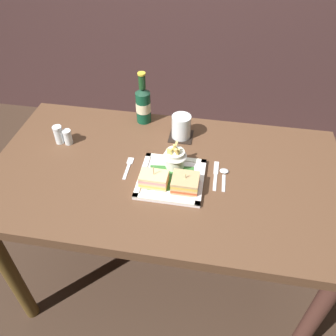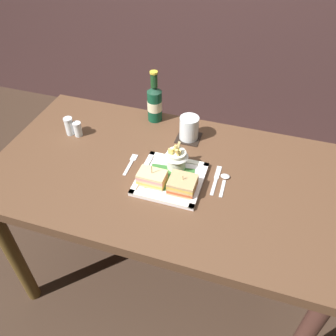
# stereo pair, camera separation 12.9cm
# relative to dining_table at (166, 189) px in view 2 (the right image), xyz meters

# --- Properties ---
(ground_plane) EXTENTS (6.00, 6.00, 0.00)m
(ground_plane) POSITION_rel_dining_table_xyz_m (0.00, 0.00, -0.67)
(ground_plane) COLOR #3A291E
(dining_table) EXTENTS (1.37, 0.76, 0.77)m
(dining_table) POSITION_rel_dining_table_xyz_m (0.00, 0.00, 0.00)
(dining_table) COLOR brown
(dining_table) RESTS_ON ground_plane
(square_plate) EXTENTS (0.24, 0.24, 0.02)m
(square_plate) POSITION_rel_dining_table_xyz_m (0.03, -0.04, 0.10)
(square_plate) COLOR white
(square_plate) RESTS_ON dining_table
(sandwich_half_left) EXTENTS (0.10, 0.07, 0.08)m
(sandwich_half_left) POSITION_rel_dining_table_xyz_m (-0.03, -0.08, 0.13)
(sandwich_half_left) COLOR #DBB57D
(sandwich_half_left) RESTS_ON square_plate
(sandwich_half_right) EXTENTS (0.10, 0.09, 0.07)m
(sandwich_half_right) POSITION_rel_dining_table_xyz_m (0.09, -0.08, 0.13)
(sandwich_half_right) COLOR tan
(sandwich_half_right) RESTS_ON square_plate
(fries_cup) EXTENTS (0.09, 0.09, 0.11)m
(fries_cup) POSITION_rel_dining_table_xyz_m (0.03, 0.03, 0.16)
(fries_cup) COLOR silver
(fries_cup) RESTS_ON square_plate
(beer_bottle) EXTENTS (0.07, 0.07, 0.24)m
(beer_bottle) POSITION_rel_dining_table_xyz_m (-0.15, 0.32, 0.19)
(beer_bottle) COLOR #0E442C
(beer_bottle) RESTS_ON dining_table
(drink_coaster) EXTENTS (0.10, 0.10, 0.00)m
(drink_coaster) POSITION_rel_dining_table_xyz_m (0.03, 0.23, 0.10)
(drink_coaster) COLOR black
(drink_coaster) RESTS_ON dining_table
(water_glass) EXTENTS (0.08, 0.08, 0.10)m
(water_glass) POSITION_rel_dining_table_xyz_m (0.03, 0.23, 0.14)
(water_glass) COLOR silver
(water_glass) RESTS_ON dining_table
(fork) EXTENTS (0.02, 0.13, 0.00)m
(fork) POSITION_rel_dining_table_xyz_m (-0.15, 0.00, 0.10)
(fork) COLOR silver
(fork) RESTS_ON dining_table
(knife) EXTENTS (0.02, 0.16, 0.00)m
(knife) POSITION_rel_dining_table_xyz_m (0.19, 0.02, 0.10)
(knife) COLOR silver
(knife) RESTS_ON dining_table
(spoon) EXTENTS (0.04, 0.12, 0.01)m
(spoon) POSITION_rel_dining_table_xyz_m (0.23, 0.02, 0.10)
(spoon) COLOR silver
(spoon) RESTS_ON dining_table
(salt_shaker) EXTENTS (0.04, 0.04, 0.08)m
(salt_shaker) POSITION_rel_dining_table_xyz_m (-0.47, 0.10, 0.13)
(salt_shaker) COLOR silver
(salt_shaker) RESTS_ON dining_table
(pepper_shaker) EXTENTS (0.04, 0.04, 0.07)m
(pepper_shaker) POSITION_rel_dining_table_xyz_m (-0.43, 0.10, 0.13)
(pepper_shaker) COLOR silver
(pepper_shaker) RESTS_ON dining_table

